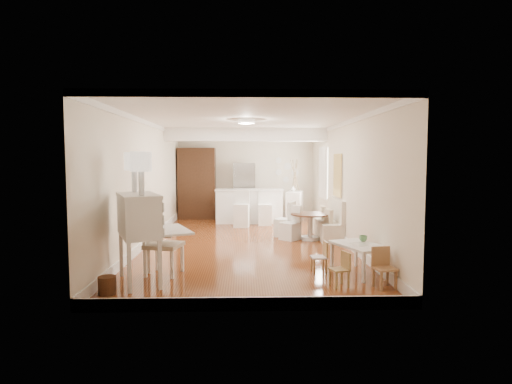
{
  "coord_description": "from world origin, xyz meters",
  "views": [
    {
      "loc": [
        -0.05,
        -9.83,
        1.94
      ],
      "look_at": [
        0.23,
        0.3,
        1.16
      ],
      "focal_mm": 30.0,
      "sensor_mm": 36.0,
      "label": 1
    }
  ],
  "objects_px": {
    "kids_chair_c": "(385,268)",
    "fridge": "(255,191)",
    "bar_stool_right": "(265,209)",
    "kids_chair_b": "(319,257)",
    "wicker_basket": "(107,285)",
    "bar_stool_left": "(242,209)",
    "secretary_bureau": "(139,238)",
    "slip_chair_far": "(285,219)",
    "dining_table": "(310,227)",
    "breakfast_counter": "(249,206)",
    "slip_chair_near": "(290,223)",
    "gustavian_armchair": "(164,244)",
    "sideboard": "(295,206)",
    "kids_table": "(360,259)",
    "kids_chair_a": "(339,269)",
    "pantry_cabinet": "(197,183)"
  },
  "relations": [
    {
      "from": "slip_chair_near",
      "to": "bar_stool_right",
      "type": "xyz_separation_m",
      "value": [
        -0.49,
        2.29,
        0.08
      ]
    },
    {
      "from": "gustavian_armchair",
      "to": "slip_chair_near",
      "type": "relative_size",
      "value": 1.26
    },
    {
      "from": "secretary_bureau",
      "to": "fridge",
      "type": "bearing_deg",
      "value": 52.23
    },
    {
      "from": "kids_chair_a",
      "to": "slip_chair_near",
      "type": "distance_m",
      "value": 3.82
    },
    {
      "from": "slip_chair_near",
      "to": "kids_chair_a",
      "type": "bearing_deg",
      "value": -42.19
    },
    {
      "from": "wicker_basket",
      "to": "bar_stool_left",
      "type": "relative_size",
      "value": 0.24
    },
    {
      "from": "dining_table",
      "to": "fridge",
      "type": "xyz_separation_m",
      "value": [
        -1.23,
        3.86,
        0.58
      ]
    },
    {
      "from": "fridge",
      "to": "bar_stool_left",
      "type": "bearing_deg",
      "value": -103.02
    },
    {
      "from": "pantry_cabinet",
      "to": "gustavian_armchair",
      "type": "bearing_deg",
      "value": -88.35
    },
    {
      "from": "secretary_bureau",
      "to": "slip_chair_far",
      "type": "xyz_separation_m",
      "value": [
        2.66,
        3.96,
        -0.26
      ]
    },
    {
      "from": "kids_table",
      "to": "bar_stool_left",
      "type": "height_order",
      "value": "bar_stool_left"
    },
    {
      "from": "kids_chair_a",
      "to": "fridge",
      "type": "height_order",
      "value": "fridge"
    },
    {
      "from": "dining_table",
      "to": "slip_chair_near",
      "type": "relative_size",
      "value": 1.14
    },
    {
      "from": "kids_chair_a",
      "to": "fridge",
      "type": "bearing_deg",
      "value": 170.96
    },
    {
      "from": "secretary_bureau",
      "to": "kids_chair_a",
      "type": "xyz_separation_m",
      "value": [
        3.1,
        -0.29,
        -0.44
      ]
    },
    {
      "from": "bar_stool_right",
      "to": "kids_chair_b",
      "type": "bearing_deg",
      "value": -81.12
    },
    {
      "from": "slip_chair_far",
      "to": "slip_chair_near",
      "type": "bearing_deg",
      "value": 37.18
    },
    {
      "from": "secretary_bureau",
      "to": "sideboard",
      "type": "height_order",
      "value": "secretary_bureau"
    },
    {
      "from": "wicker_basket",
      "to": "kids_chair_c",
      "type": "distance_m",
      "value": 4.1
    },
    {
      "from": "fridge",
      "to": "kids_table",
      "type": "bearing_deg",
      "value": -77.0
    },
    {
      "from": "kids_chair_b",
      "to": "bar_stool_left",
      "type": "height_order",
      "value": "bar_stool_left"
    },
    {
      "from": "kids_chair_c",
      "to": "dining_table",
      "type": "xyz_separation_m",
      "value": [
        -0.53,
        3.87,
        0.01
      ]
    },
    {
      "from": "dining_table",
      "to": "secretary_bureau",
      "type": "bearing_deg",
      "value": -133.03
    },
    {
      "from": "slip_chair_near",
      "to": "wicker_basket",
      "type": "bearing_deg",
      "value": -84.44
    },
    {
      "from": "slip_chair_near",
      "to": "bar_stool_left",
      "type": "bearing_deg",
      "value": 163.75
    },
    {
      "from": "kids_chair_b",
      "to": "kids_chair_a",
      "type": "bearing_deg",
      "value": 8.24
    },
    {
      "from": "kids_chair_a",
      "to": "kids_chair_b",
      "type": "height_order",
      "value": "kids_chair_b"
    },
    {
      "from": "kids_chair_a",
      "to": "kids_chair_b",
      "type": "xyz_separation_m",
      "value": [
        -0.17,
        0.81,
        0.0
      ]
    },
    {
      "from": "wicker_basket",
      "to": "bar_stool_left",
      "type": "xyz_separation_m",
      "value": [
        1.9,
        6.03,
        0.4
      ]
    },
    {
      "from": "pantry_cabinet",
      "to": "sideboard",
      "type": "distance_m",
      "value": 3.3
    },
    {
      "from": "dining_table",
      "to": "breakfast_counter",
      "type": "height_order",
      "value": "breakfast_counter"
    },
    {
      "from": "slip_chair_near",
      "to": "sideboard",
      "type": "height_order",
      "value": "sideboard"
    },
    {
      "from": "kids_table",
      "to": "kids_chair_c",
      "type": "distance_m",
      "value": 0.82
    },
    {
      "from": "gustavian_armchair",
      "to": "dining_table",
      "type": "relative_size",
      "value": 1.1
    },
    {
      "from": "secretary_bureau",
      "to": "slip_chair_far",
      "type": "height_order",
      "value": "secretary_bureau"
    },
    {
      "from": "kids_chair_c",
      "to": "bar_stool_left",
      "type": "height_order",
      "value": "bar_stool_left"
    },
    {
      "from": "wicker_basket",
      "to": "slip_chair_near",
      "type": "distance_m",
      "value": 5.12
    },
    {
      "from": "kids_table",
      "to": "bar_stool_left",
      "type": "distance_m",
      "value": 5.46
    },
    {
      "from": "kids_chair_a",
      "to": "kids_chair_b",
      "type": "distance_m",
      "value": 0.83
    },
    {
      "from": "kids_table",
      "to": "sideboard",
      "type": "height_order",
      "value": "sideboard"
    },
    {
      "from": "bar_stool_right",
      "to": "slip_chair_near",
      "type": "bearing_deg",
      "value": -76.26
    },
    {
      "from": "breakfast_counter",
      "to": "slip_chair_near",
      "type": "bearing_deg",
      "value": -71.04
    },
    {
      "from": "bar_stool_left",
      "to": "bar_stool_right",
      "type": "distance_m",
      "value": 0.77
    },
    {
      "from": "kids_chair_b",
      "to": "pantry_cabinet",
      "type": "height_order",
      "value": "pantry_cabinet"
    },
    {
      "from": "kids_chair_c",
      "to": "fridge",
      "type": "bearing_deg",
      "value": 91.18
    },
    {
      "from": "slip_chair_near",
      "to": "pantry_cabinet",
      "type": "xyz_separation_m",
      "value": [
        -2.65,
        3.84,
        0.74
      ]
    },
    {
      "from": "slip_chair_far",
      "to": "bar_stool_left",
      "type": "xyz_separation_m",
      "value": [
        -1.1,
        1.51,
        0.08
      ]
    },
    {
      "from": "wicker_basket",
      "to": "slip_chair_far",
      "type": "relative_size",
      "value": 0.29
    },
    {
      "from": "dining_table",
      "to": "sideboard",
      "type": "xyz_separation_m",
      "value": [
        -0.02,
        3.05,
        0.15
      ]
    },
    {
      "from": "kids_chair_a",
      "to": "sideboard",
      "type": "relative_size",
      "value": 0.55
    }
  ]
}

